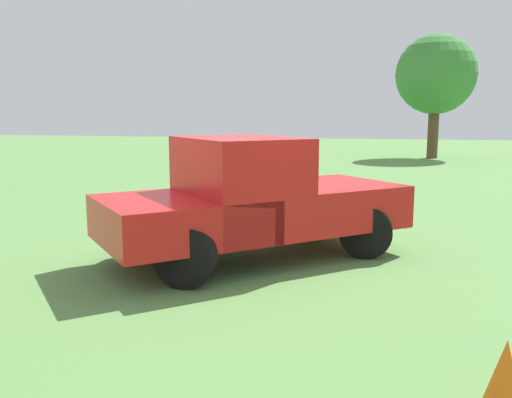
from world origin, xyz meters
name	(u,v)px	position (x,y,z in m)	size (l,w,h in m)	color
ground_plane	(250,260)	(0.00, 0.00, 0.00)	(80.00, 80.00, 0.00)	#5B8C47
pickup_truck	(249,197)	(-0.02, 0.05, 0.94)	(4.58, 4.44, 1.81)	black
tree_back_left	(436,75)	(4.06, 20.12, 3.97)	(3.78, 3.78, 5.90)	brown
traffic_cone	(505,376)	(2.81, -3.55, 0.28)	(0.32, 0.32, 0.55)	orange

